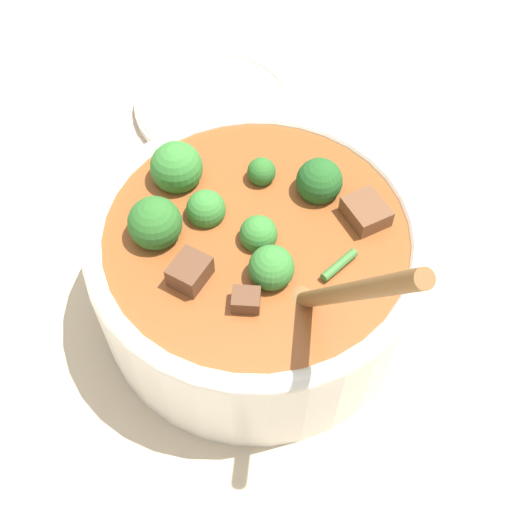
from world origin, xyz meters
The scene contains 3 objects.
ground_plane centered at (0.00, 0.00, 0.00)m, with size 4.00×4.00×0.00m, color #C6B293.
stew_bowl centered at (0.00, 0.00, 0.07)m, with size 0.30×0.28×0.26m.
empty_plate centered at (-0.26, 0.02, 0.01)m, with size 0.19×0.19×0.02m.
Camera 1 is at (0.30, -0.08, 0.51)m, focal length 45.00 mm.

